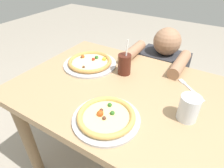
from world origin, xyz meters
TOP-DOWN VIEW (x-y plane):
  - ground_plane at (0.00, 0.00)m, footprint 8.00×8.00m
  - dining_table at (0.00, 0.00)m, footprint 1.11×0.81m
  - pizza_near at (0.07, -0.24)m, footprint 0.29×0.29m
  - pizza_far at (-0.28, 0.11)m, footprint 0.33×0.33m
  - drink_cup_colored at (-0.05, 0.14)m, footprint 0.08×0.08m
  - water_cup_clear at (0.36, -0.05)m, footprint 0.08×0.08m
  - fork at (0.32, 0.18)m, footprint 0.16×0.15m
  - diner_seated at (0.06, 0.57)m, footprint 0.39×0.51m

SIDE VIEW (x-z plane):
  - ground_plane at x=0.00m, z-range 0.00..0.00m
  - diner_seated at x=0.06m, z-range -0.03..0.88m
  - dining_table at x=0.00m, z-range 0.25..1.00m
  - fork at x=0.32m, z-range 0.75..0.75m
  - pizza_far at x=-0.28m, z-range 0.75..0.79m
  - pizza_near at x=0.07m, z-range 0.74..0.79m
  - water_cup_clear at x=0.36m, z-range 0.75..0.87m
  - drink_cup_colored at x=-0.05m, z-range 0.71..0.91m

